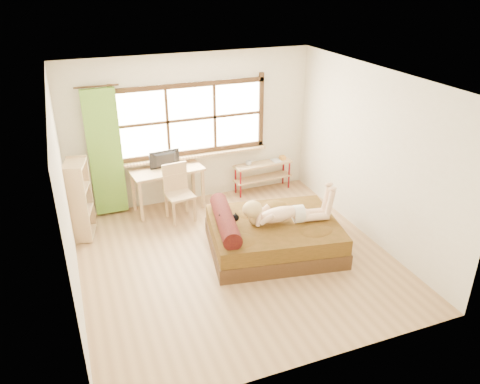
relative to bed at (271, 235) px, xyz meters
name	(u,v)px	position (x,y,z in m)	size (l,w,h in m)	color
floor	(236,258)	(-0.59, -0.05, -0.26)	(4.50, 4.50, 0.00)	#9E754C
ceiling	(235,79)	(-0.59, -0.05, 2.44)	(4.50, 4.50, 0.00)	white
wall_back	(192,130)	(-0.59, 2.20, 1.09)	(4.50, 4.50, 0.00)	silver
wall_front	(316,262)	(-0.59, -2.30, 1.09)	(4.50, 4.50, 0.00)	silver
wall_left	(65,203)	(-2.84, -0.05, 1.09)	(4.50, 4.50, 0.00)	silver
wall_right	(371,156)	(1.66, -0.05, 1.09)	(4.50, 4.50, 0.00)	silver
window	(192,122)	(-0.59, 2.17, 1.25)	(2.80, 0.16, 1.46)	#FFEDBF
curtain	(105,153)	(-2.14, 2.08, 0.89)	(0.55, 0.10, 2.20)	#478724
bed	(271,235)	(0.00, 0.00, 0.00)	(2.18, 1.86, 0.74)	#311C0E
woman	(285,205)	(0.20, -0.06, 0.51)	(1.36, 0.39, 0.58)	beige
kitten	(227,220)	(-0.67, 0.09, 0.34)	(0.29, 0.12, 0.23)	black
desk	(167,175)	(-1.15, 1.90, 0.42)	(1.31, 0.71, 0.78)	#A6785A
monitor	(166,160)	(-1.15, 1.95, 0.68)	(0.54, 0.07, 0.31)	black
chair	(178,189)	(-1.06, 1.54, 0.28)	(0.49, 0.49, 0.98)	#A6785A
pipe_shelf	(263,170)	(0.76, 2.03, 0.16)	(1.17, 0.36, 0.65)	#A6785A
cup	(249,163)	(0.45, 2.02, 0.36)	(0.11, 0.11, 0.09)	gray
book	(272,161)	(0.95, 2.02, 0.32)	(0.17, 0.23, 0.02)	gray
bookshelf	(79,200)	(-2.67, 1.48, 0.39)	(0.43, 0.61, 1.29)	#A6785A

